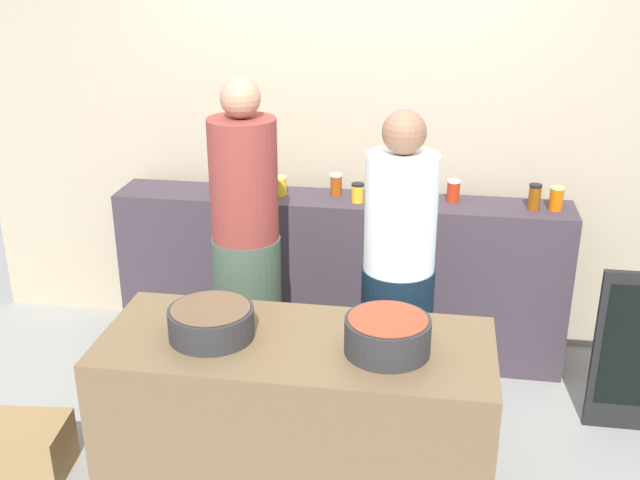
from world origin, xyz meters
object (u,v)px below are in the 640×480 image
at_px(preserve_jar_2, 258,189).
at_px(preserve_jar_9, 556,198).
at_px(preserve_jar_8, 535,197).
at_px(cook_in_cap, 397,297).
at_px(preserve_jar_7, 453,190).
at_px(cooking_pot_left, 211,322).
at_px(cooking_pot_center, 387,335).
at_px(cook_with_tongs, 247,269).
at_px(preserve_jar_0, 219,185).
at_px(preserve_jar_3, 280,186).
at_px(preserve_jar_4, 336,185).
at_px(preserve_jar_5, 358,193).
at_px(bread_crate, 28,449).
at_px(preserve_jar_6, 381,193).
at_px(preserve_jar_1, 239,184).

bearing_deg(preserve_jar_2, preserve_jar_9, 2.04).
height_order(preserve_jar_8, cook_in_cap, cook_in_cap).
distance_m(preserve_jar_7, preserve_jar_8, 0.46).
distance_m(cooking_pot_left, cooking_pot_center, 0.76).
distance_m(preserve_jar_2, cook_with_tongs, 0.67).
bearing_deg(preserve_jar_7, preserve_jar_0, -175.96).
bearing_deg(preserve_jar_3, preserve_jar_4, 9.02).
bearing_deg(preserve_jar_0, cook_with_tongs, -63.28).
bearing_deg(cook_with_tongs, preserve_jar_5, 51.87).
height_order(preserve_jar_7, preserve_jar_9, preserve_jar_9).
height_order(preserve_jar_8, cooking_pot_left, preserve_jar_8).
bearing_deg(preserve_jar_0, preserve_jar_2, -5.98).
bearing_deg(preserve_jar_4, bread_crate, -131.18).
xyz_separation_m(preserve_jar_2, cooking_pot_center, (0.87, -1.36, -0.15)).
height_order(preserve_jar_5, preserve_jar_7, preserve_jar_7).
relative_size(preserve_jar_5, cook_with_tongs, 0.06).
relative_size(preserve_jar_0, preserve_jar_7, 0.89).
xyz_separation_m(preserve_jar_6, preserve_jar_9, (0.98, 0.02, 0.01)).
bearing_deg(cooking_pot_center, cook_with_tongs, 136.77).
xyz_separation_m(preserve_jar_7, preserve_jar_8, (0.45, -0.07, 0.01)).
xyz_separation_m(preserve_jar_3, cook_with_tongs, (-0.04, -0.69, -0.24)).
height_order(preserve_jar_7, bread_crate, preserve_jar_7).
bearing_deg(preserve_jar_7, preserve_jar_8, -9.40).
height_order(preserve_jar_3, cook_in_cap, cook_in_cap).
relative_size(preserve_jar_1, preserve_jar_5, 0.99).
distance_m(preserve_jar_7, cook_in_cap, 0.93).
bearing_deg(cook_with_tongs, preserve_jar_7, 35.35).
xyz_separation_m(preserve_jar_0, preserve_jar_2, (0.24, -0.03, -0.00)).
distance_m(preserve_jar_1, cooking_pot_center, 1.75).
relative_size(preserve_jar_5, preserve_jar_7, 0.87).
height_order(preserve_jar_9, cook_in_cap, cook_in_cap).
height_order(preserve_jar_1, cooking_pot_center, preserve_jar_1).
xyz_separation_m(preserve_jar_6, preserve_jar_7, (0.41, 0.09, 0.01)).
distance_m(preserve_jar_6, cooking_pot_left, 1.53).
relative_size(preserve_jar_5, bread_crate, 0.30).
relative_size(preserve_jar_5, preserve_jar_9, 0.83).
distance_m(preserve_jar_3, preserve_jar_9, 1.59).
xyz_separation_m(preserve_jar_6, cook_with_tongs, (-0.64, -0.66, -0.24)).
relative_size(preserve_jar_5, cooking_pot_center, 0.31).
bearing_deg(preserve_jar_3, preserve_jar_7, 2.85).
bearing_deg(preserve_jar_9, preserve_jar_8, -173.93).
bearing_deg(preserve_jar_6, preserve_jar_3, 176.72).
xyz_separation_m(preserve_jar_0, preserve_jar_7, (1.38, 0.10, 0.01)).
height_order(preserve_jar_2, cook_with_tongs, cook_with_tongs).
relative_size(preserve_jar_2, cooking_pot_left, 0.30).
xyz_separation_m(preserve_jar_3, preserve_jar_7, (1.01, 0.05, 0.01)).
bearing_deg(preserve_jar_1, preserve_jar_4, 5.86).
relative_size(preserve_jar_4, cooking_pot_center, 0.36).
xyz_separation_m(preserve_jar_7, cooking_pot_left, (-1.02, -1.48, -0.17)).
xyz_separation_m(preserve_jar_6, bread_crate, (-1.57, -1.40, -0.94)).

